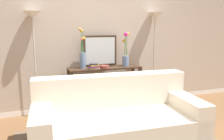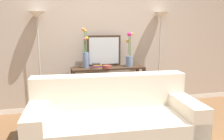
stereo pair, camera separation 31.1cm
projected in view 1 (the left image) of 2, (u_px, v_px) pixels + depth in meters
The scene contains 11 objects.
back_wall at pixel (96, 26), 4.24m from camera, with size 12.00×0.15×3.10m.
couch at pixel (117, 121), 3.03m from camera, with size 2.21×1.10×0.88m.
console_table at pixel (105, 81), 4.12m from camera, with size 1.30×0.37×0.83m.
floor_lamp_left at pixel (33, 35), 3.70m from camera, with size 0.28×0.28×1.78m.
floor_lamp_right at pixel (155, 33), 4.42m from camera, with size 0.28×0.28×1.80m.
wall_mirror at pixel (100, 51), 4.15m from camera, with size 0.62×0.02×0.56m.
vase_tall_flowers at pixel (82, 56), 3.94m from camera, with size 0.11×0.12×0.69m.
vase_short_flowers at pixel (126, 56), 4.15m from camera, with size 0.12×0.13×0.61m.
fruit_bowl at pixel (104, 67), 3.95m from camera, with size 0.16×0.16×0.06m.
book_stack at pixel (94, 66), 3.91m from camera, with size 0.20×0.15×0.09m.
book_row_under_console at pixel (87, 110), 4.11m from camera, with size 0.37×0.18×0.13m.
Camera 1 is at (-1.14, -2.27, 1.54)m, focal length 36.68 mm.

